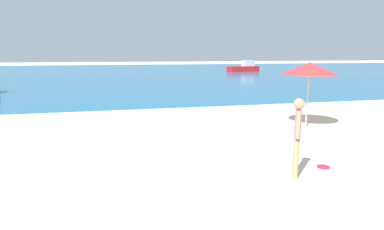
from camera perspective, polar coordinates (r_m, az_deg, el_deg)
The scene contains 5 objects.
water at distance 45.09m, azimuth -11.43°, elevation 7.43°, with size 160.00×60.00×0.06m, color #1E6B9E.
person_standing at distance 6.97m, azimuth 18.21°, elevation -3.13°, with size 0.23×0.35×1.69m.
frisbee at distance 8.08m, azimuth 22.30°, elevation -8.52°, with size 0.29×0.29×0.03m, color #E51E4C.
boat_far at distance 46.50m, azimuth 9.26°, elevation 8.31°, with size 4.83×2.45×1.57m.
beach_umbrella at distance 11.96m, azimuth 20.16°, elevation 7.75°, with size 1.91×1.91×2.28m.
Camera 1 is at (-1.70, -1.84, 2.59)m, focal length 30.01 mm.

